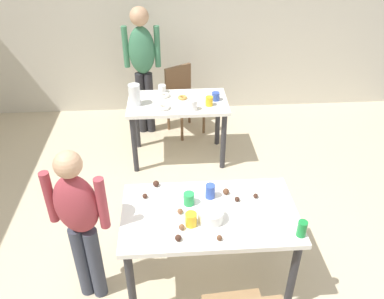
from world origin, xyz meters
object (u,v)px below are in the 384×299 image
at_px(pitcher_far, 135,95).
at_px(soda_can, 302,229).
at_px(person_adult_far, 142,61).
at_px(person_girl_near, 79,218).
at_px(chair_far_table, 183,96).
at_px(mixing_bowl, 211,215).
at_px(dining_table_far, 178,111).
at_px(dining_table_near, 209,222).

bearing_deg(pitcher_far, soda_can, -58.91).
bearing_deg(soda_can, person_adult_far, 112.99).
distance_m(person_girl_near, soda_can, 1.55).
xyz_separation_m(chair_far_table, soda_can, (0.69, -2.78, 0.31)).
relative_size(chair_far_table, soda_can, 7.13).
bearing_deg(person_girl_near, person_adult_far, 81.96).
distance_m(person_adult_far, mixing_bowl, 2.64).
distance_m(dining_table_far, person_girl_near, 2.06).
bearing_deg(mixing_bowl, pitcher_far, 108.85).
relative_size(person_adult_far, mixing_bowl, 8.85).
bearing_deg(mixing_bowl, dining_table_near, 89.18).
height_order(person_girl_near, mixing_bowl, person_girl_near).
distance_m(chair_far_table, person_adult_far, 0.70).
height_order(chair_far_table, mixing_bowl, chair_far_table).
height_order(dining_table_far, pitcher_far, pitcher_far).
height_order(dining_table_far, person_girl_near, person_girl_near).
bearing_deg(soda_can, person_girl_near, 172.22).
bearing_deg(dining_table_far, chair_far_table, 82.77).
bearing_deg(dining_table_near, dining_table_far, 95.23).
distance_m(dining_table_near, person_girl_near, 0.95).
height_order(dining_table_near, person_adult_far, person_adult_far).
bearing_deg(person_adult_far, person_girl_near, -98.04).
bearing_deg(dining_table_near, mixing_bowl, -90.82).
distance_m(dining_table_near, dining_table_far, 1.85).
bearing_deg(pitcher_far, mixing_bowl, -71.15).
bearing_deg(person_adult_far, chair_far_table, 1.88).
bearing_deg(soda_can, dining_table_far, 110.04).
relative_size(dining_table_near, soda_can, 10.67).
bearing_deg(dining_table_near, person_adult_far, 102.89).
xyz_separation_m(dining_table_near, person_girl_near, (-0.93, -0.06, 0.16)).
xyz_separation_m(dining_table_near, mixing_bowl, (-0.00, -0.08, 0.14)).
bearing_deg(dining_table_far, pitcher_far, -173.32).
distance_m(person_girl_near, mixing_bowl, 0.93).
xyz_separation_m(person_girl_near, mixing_bowl, (0.93, -0.02, -0.01)).
height_order(person_girl_near, soda_can, person_girl_near).
bearing_deg(chair_far_table, person_girl_near, -108.24).
height_order(person_adult_far, mixing_bowl, person_adult_far).
bearing_deg(soda_can, chair_far_table, 103.87).
height_order(dining_table_near, dining_table_far, same).
relative_size(chair_far_table, pitcher_far, 3.62).
relative_size(person_girl_near, soda_can, 11.21).
bearing_deg(mixing_bowl, dining_table_far, 94.97).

